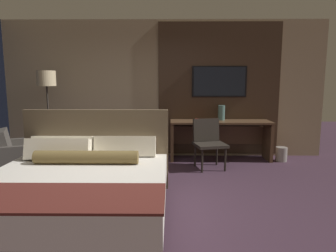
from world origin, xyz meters
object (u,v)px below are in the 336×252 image
at_px(desk, 220,133).
at_px(vase_tall, 221,113).
at_px(bed, 78,189).
at_px(book, 200,120).
at_px(waste_bin, 281,154).
at_px(floor_lamp, 47,86).
at_px(armchair_by_window, 24,158).
at_px(desk_chair, 208,139).
at_px(tv, 219,81).

height_order(desk, vase_tall, vase_tall).
bearing_deg(bed, book, 57.46).
bearing_deg(bed, waste_bin, 36.93).
bearing_deg(desk, bed, -128.32).
distance_m(desk, floor_lamp, 3.45).
relative_size(bed, waste_bin, 7.49).
height_order(armchair_by_window, floor_lamp, floor_lamp).
distance_m(desk, armchair_by_window, 3.66).
height_order(armchair_by_window, vase_tall, vase_tall).
relative_size(armchair_by_window, floor_lamp, 0.61).
height_order(desk_chair, floor_lamp, floor_lamp).
relative_size(bed, book, 8.17).
bearing_deg(floor_lamp, desk, 6.52).
relative_size(book, waste_bin, 0.92).
relative_size(floor_lamp, waste_bin, 6.29).
xyz_separation_m(desk, book, (-0.40, -0.01, 0.26)).
bearing_deg(book, bed, -122.54).
bearing_deg(floor_lamp, desk_chair, -4.27).
xyz_separation_m(desk, armchair_by_window, (-3.52, -0.97, -0.28)).
xyz_separation_m(bed, book, (1.67, 2.62, 0.48)).
bearing_deg(floor_lamp, book, 7.29).
bearing_deg(desk_chair, vase_tall, 50.41).
distance_m(floor_lamp, book, 2.99).
xyz_separation_m(bed, desk_chair, (1.77, 2.02, 0.21)).
distance_m(desk_chair, waste_bin, 1.62).
bearing_deg(desk, floor_lamp, -173.48).
distance_m(bed, floor_lamp, 2.81).
bearing_deg(desk, waste_bin, -7.66).
xyz_separation_m(vase_tall, waste_bin, (1.17, -0.24, -0.80)).
bearing_deg(tv, book, -149.54).
relative_size(tv, waste_bin, 3.97).
bearing_deg(vase_tall, book, -169.11).
xyz_separation_m(armchair_by_window, floor_lamp, (0.22, 0.59, 1.22)).
relative_size(floor_lamp, book, 6.87).
distance_m(tv, book, 0.89).
bearing_deg(tv, desk, -90.00).
height_order(bed, vase_tall, bed).
height_order(armchair_by_window, book, book).
bearing_deg(armchair_by_window, bed, -163.26).
relative_size(desk, desk_chair, 2.24).
bearing_deg(vase_tall, tv, 103.06).
relative_size(desk_chair, book, 3.46).
height_order(desk, desk_chair, desk_chair).
relative_size(desk, book, 7.75).
xyz_separation_m(bed, floor_lamp, (-1.22, 2.25, 1.16)).
height_order(desk_chair, armchair_by_window, desk_chair).
height_order(desk, waste_bin, desk).
bearing_deg(waste_bin, desk, 172.34).
xyz_separation_m(armchair_by_window, waste_bin, (4.72, 0.80, -0.12)).
relative_size(bed, tv, 1.88).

